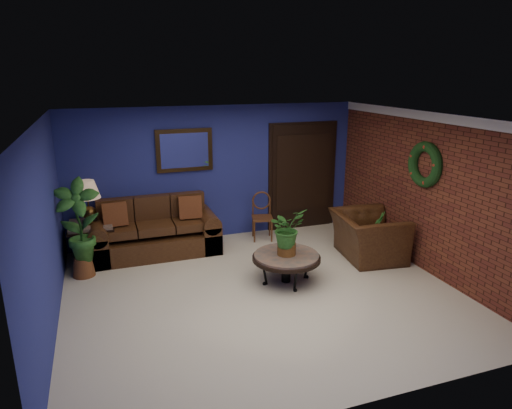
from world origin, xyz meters
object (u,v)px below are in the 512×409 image
object	(u,v)px
coffee_table	(286,258)
side_chair	(262,213)
armchair	(368,236)
table_lamp	(88,197)
end_table	(91,232)
sofa	(155,234)

from	to	relation	value
coffee_table	side_chair	world-z (taller)	side_chair
side_chair	armchair	distance (m)	2.03
coffee_table	side_chair	bearing A→B (deg)	81.17
armchair	coffee_table	bearing A→B (deg)	110.78
table_lamp	side_chair	world-z (taller)	table_lamp
coffee_table	end_table	world-z (taller)	end_table
end_table	armchair	xyz separation A→B (m)	(4.45, -1.42, -0.12)
coffee_table	end_table	distance (m)	3.32
coffee_table	end_table	bearing A→B (deg)	146.48
side_chair	coffee_table	bearing A→B (deg)	-84.76
sofa	end_table	world-z (taller)	sofa
table_lamp	side_chair	distance (m)	3.12
end_table	side_chair	distance (m)	3.06
coffee_table	armchair	distance (m)	1.73
side_chair	armchair	bearing A→B (deg)	-32.80
end_table	table_lamp	bearing A→B (deg)	0.00
sofa	armchair	size ratio (longest dim) A/B	1.84
sofa	side_chair	bearing A→B (deg)	0.90
end_table	coffee_table	bearing A→B (deg)	-33.52
end_table	side_chair	xyz separation A→B (m)	(3.06, 0.06, -0.00)
sofa	side_chair	size ratio (longest dim) A/B	2.44
table_lamp	armchair	distance (m)	4.73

